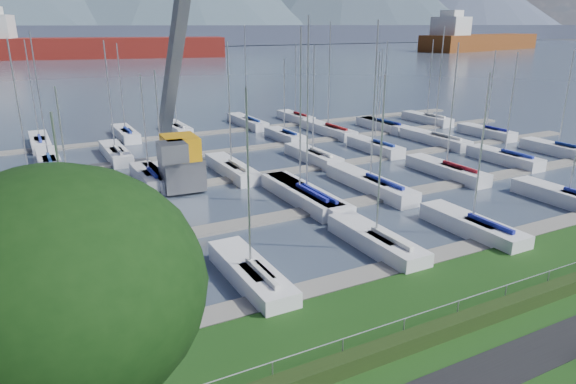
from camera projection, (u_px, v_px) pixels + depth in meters
path at (476, 378)px, 19.15m from camera, size 160.00×2.00×0.04m
water at (40, 53)px, 240.01m from camera, size 800.00×540.00×0.20m
hedge at (428, 335)px, 21.23m from camera, size 80.00×0.70×0.70m
fence at (423, 312)px, 21.30m from camera, size 80.00×0.04×0.04m
foothill at (31, 36)px, 296.77m from camera, size 900.00×80.00×12.00m
docks at (211, 183)px, 43.56m from camera, size 90.00×41.60×0.25m
crane at (180, 119)px, 41.30m from camera, size 5.18×13.29×22.35m
cargo_ship_mid at (83, 48)px, 203.35m from camera, size 103.55×40.68×21.50m
cargo_ship_east at (477, 42)px, 265.57m from camera, size 87.42×36.25×21.50m
sailboat_fleet at (185, 112)px, 43.49m from camera, size 74.51×49.95×13.72m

